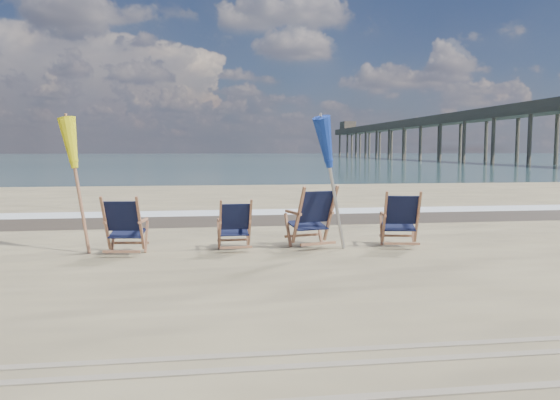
% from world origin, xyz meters
% --- Properties ---
extents(ocean, '(400.00, 400.00, 0.00)m').
position_xyz_m(ocean, '(0.00, 128.00, 0.00)').
color(ocean, '#335156').
rests_on(ocean, ground).
extents(surf_foam, '(200.00, 1.40, 0.01)m').
position_xyz_m(surf_foam, '(0.00, 8.30, 0.00)').
color(surf_foam, silver).
rests_on(surf_foam, ground).
extents(wet_sand_strip, '(200.00, 2.60, 0.00)m').
position_xyz_m(wet_sand_strip, '(0.00, 6.80, 0.00)').
color(wet_sand_strip, '#42362A').
rests_on(wet_sand_strip, ground).
extents(tire_tracks, '(80.00, 1.30, 0.01)m').
position_xyz_m(tire_tracks, '(0.00, -2.80, 0.01)').
color(tire_tracks, gray).
rests_on(tire_tracks, ground).
extents(beach_chair_0, '(0.73, 0.79, 1.00)m').
position_xyz_m(beach_chair_0, '(-2.26, 2.31, 0.50)').
color(beach_chair_0, black).
rests_on(beach_chair_0, ground).
extents(beach_chair_1, '(0.61, 0.68, 0.90)m').
position_xyz_m(beach_chair_1, '(-0.47, 2.53, 0.45)').
color(beach_chair_1, black).
rests_on(beach_chair_1, ground).
extents(beach_chair_2, '(0.90, 0.96, 1.12)m').
position_xyz_m(beach_chair_2, '(0.97, 2.66, 0.56)').
color(beach_chair_2, black).
rests_on(beach_chair_2, ground).
extents(beach_chair_3, '(0.78, 0.85, 1.02)m').
position_xyz_m(beach_chair_3, '(2.45, 2.37, 0.51)').
color(beach_chair_3, black).
rests_on(beach_chair_3, ground).
extents(umbrella_yellow, '(0.30, 0.30, 2.27)m').
position_xyz_m(umbrella_yellow, '(-3.31, 2.83, 1.74)').
color(umbrella_yellow, '#A46949').
rests_on(umbrella_yellow, ground).
extents(umbrella_blue, '(0.30, 0.30, 2.34)m').
position_xyz_m(umbrella_blue, '(0.93, 2.31, 1.80)').
color(umbrella_blue, '#A5A5AD').
rests_on(umbrella_blue, ground).
extents(fishing_pier, '(4.40, 140.00, 9.30)m').
position_xyz_m(fishing_pier, '(38.00, 74.00, 4.65)').
color(fishing_pier, brown).
rests_on(fishing_pier, ground).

